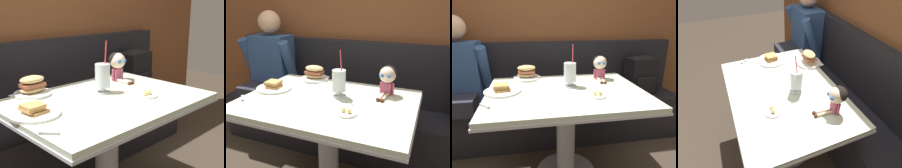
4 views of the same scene
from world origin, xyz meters
TOP-DOWN VIEW (x-y plane):
  - wood_panel_wall at (0.00, 1.05)m, footprint 4.40×0.08m
  - booth_bench at (0.00, 0.81)m, footprint 2.60×0.48m
  - diner_table at (0.00, 0.18)m, footprint 1.11×0.81m
  - toast_plate at (-0.44, 0.22)m, footprint 0.25×0.25m
  - milkshake_glass at (0.05, 0.26)m, footprint 0.10×0.10m
  - sandwich_plate at (-0.27, 0.52)m, footprint 0.23×0.23m
  - butter_saucer at (0.18, 0.03)m, footprint 0.12×0.12m
  - butter_knife at (-0.49, -0.04)m, footprint 0.17×0.19m
  - seated_doll at (0.33, 0.42)m, footprint 0.12×0.22m
  - backpack at (0.93, 0.78)m, footprint 0.32×0.27m

SIDE VIEW (x-z plane):
  - booth_bench at x=0.00m, z-range -0.17..0.83m
  - diner_table at x=0.00m, z-range 0.17..0.91m
  - backpack at x=0.93m, z-range 0.46..0.86m
  - butter_knife at x=-0.49m, z-range 0.74..0.75m
  - butter_saucer at x=0.18m, z-range 0.73..0.77m
  - toast_plate at x=-0.44m, z-range 0.73..0.78m
  - sandwich_plate at x=-0.27m, z-range 0.73..0.84m
  - milkshake_glass at x=0.05m, z-range 0.68..1.00m
  - seated_doll at x=0.33m, z-range 0.77..0.97m
  - wood_panel_wall at x=0.00m, z-range 0.00..2.40m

